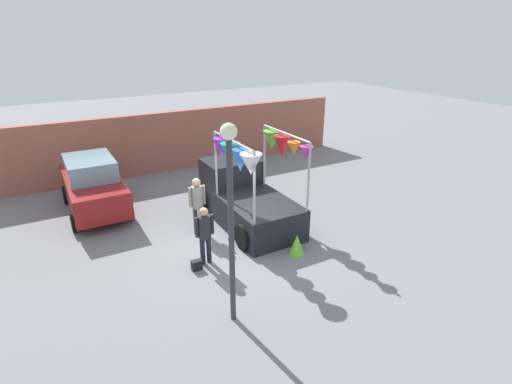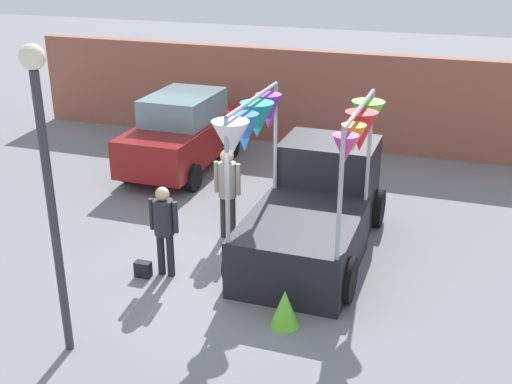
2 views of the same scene
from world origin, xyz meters
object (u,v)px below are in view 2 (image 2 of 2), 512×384
person_customer (164,223)px  street_lamp (46,166)px  vendor_truck (315,201)px  folded_kite_bundle_lime (285,308)px  person_vendor (227,185)px  handbag (143,269)px  parked_car (182,132)px

person_customer → street_lamp: bearing=-98.6°
vendor_truck → folded_kite_bundle_lime: (0.23, -2.68, -0.64)m
vendor_truck → folded_kite_bundle_lime: size_ratio=6.96×
person_vendor → handbag: size_ratio=6.43×
vendor_truck → person_vendor: bearing=-175.2°
vendor_truck → person_vendor: size_ratio=2.32×
parked_car → folded_kite_bundle_lime: bearing=-53.0°
vendor_truck → person_customer: (-2.16, -1.85, 0.05)m
parked_car → folded_kite_bundle_lime: 7.34m
person_vendor → person_customer: bearing=-105.6°
person_vendor → handbag: person_vendor is taller
person_vendor → handbag: (-0.83, -1.91, -0.96)m
street_lamp → parked_car: bearing=102.6°
parked_car → person_customer: size_ratio=2.45×
vendor_truck → person_customer: size_ratio=2.56×
person_vendor → handbag: 2.29m
person_customer → street_lamp: size_ratio=0.38×
person_vendor → folded_kite_bundle_lime: 3.27m
person_customer → folded_kite_bundle_lime: size_ratio=2.72×
parked_car → person_vendor: (2.49, -3.30, 0.15)m
parked_car → handbag: 5.53m
vendor_truck → person_customer: bearing=-139.3°
person_customer → handbag: bearing=-150.3°
parked_car → street_lamp: bearing=-77.4°
parked_car → folded_kite_bundle_lime: (4.40, -5.84, -0.64)m
folded_kite_bundle_lime → street_lamp: bearing=-150.4°
vendor_truck → street_lamp: (-2.51, -4.23, 1.84)m
parked_car → person_customer: 5.40m
vendor_truck → handbag: bearing=-140.7°
parked_car → folded_kite_bundle_lime: size_ratio=6.67×
person_vendor → street_lamp: street_lamp is taller
person_customer → folded_kite_bundle_lime: 2.61m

